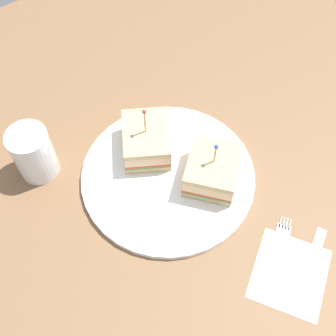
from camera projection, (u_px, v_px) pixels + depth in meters
The scene contains 8 objects.
ground_plane at pixel (168, 181), 74.44cm from camera, with size 115.35×115.35×2.00cm, color brown.
plate at pixel (168, 176), 73.11cm from camera, with size 29.18×29.18×1.12cm, color white.
sandwich_half_front at pixel (144, 141), 73.00cm from camera, with size 12.26×11.51×10.57cm.
sandwich_half_back at pixel (212, 170), 70.02cm from camera, with size 12.14×12.27×9.61cm.
drink_glass at pixel (34, 155), 70.74cm from camera, with size 6.67×6.67×9.63cm.
napkin at pixel (290, 273), 64.79cm from camera, with size 11.73×10.56×0.15cm, color beige.
fork at pixel (280, 244), 67.15cm from camera, with size 7.88×10.88×0.35cm.
knife at pixel (312, 259), 65.83cm from camera, with size 7.01×11.93×0.35cm.
Camera 1 is at (-30.25, 21.57, 63.55)cm, focal length 46.31 mm.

